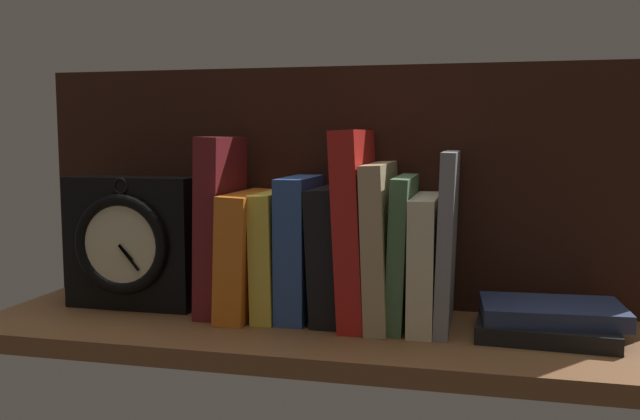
% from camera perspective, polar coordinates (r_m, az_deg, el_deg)
% --- Properties ---
extents(ground_plane, '(0.94, 0.27, 0.03)m').
position_cam_1_polar(ground_plane, '(0.92, 0.27, -10.39)').
color(ground_plane, brown).
extents(back_panel, '(0.94, 0.01, 0.35)m').
position_cam_1_polar(back_panel, '(1.01, 1.96, 1.93)').
color(back_panel, black).
rests_on(back_panel, ground_plane).
extents(book_maroon_dawkins, '(0.04, 0.12, 0.25)m').
position_cam_1_polar(book_maroon_dawkins, '(0.98, -8.24, -1.27)').
color(book_maroon_dawkins, maroon).
rests_on(book_maroon_dawkins, ground_plane).
extents(book_orange_pandolfini, '(0.05, 0.16, 0.17)m').
position_cam_1_polar(book_orange_pandolfini, '(0.97, -6.03, -3.61)').
color(book_orange_pandolfini, orange).
rests_on(book_orange_pandolfini, ground_plane).
extents(book_yellow_seinlanguage, '(0.03, 0.13, 0.17)m').
position_cam_1_polar(book_yellow_seinlanguage, '(0.96, -3.88, -3.67)').
color(book_yellow_seinlanguage, gold).
rests_on(book_yellow_seinlanguage, ground_plane).
extents(book_blue_modern, '(0.04, 0.13, 0.19)m').
position_cam_1_polar(book_blue_modern, '(0.95, -1.71, -3.13)').
color(book_blue_modern, '#2D4C8E').
rests_on(book_blue_modern, ground_plane).
extents(book_black_skeptic, '(0.05, 0.13, 0.18)m').
position_cam_1_polar(book_black_skeptic, '(0.94, 0.73, -3.63)').
color(book_black_skeptic, black).
rests_on(book_black_skeptic, ground_plane).
extents(book_red_requiem, '(0.05, 0.16, 0.26)m').
position_cam_1_polar(book_red_requiem, '(0.92, 3.05, -1.38)').
color(book_red_requiem, red).
rests_on(book_red_requiem, ground_plane).
extents(book_tan_shortstories, '(0.04, 0.16, 0.22)m').
position_cam_1_polar(book_tan_shortstories, '(0.92, 5.12, -2.78)').
color(book_tan_shortstories, tan).
rests_on(book_tan_shortstories, ground_plane).
extents(book_green_romantic, '(0.03, 0.15, 0.20)m').
position_cam_1_polar(book_green_romantic, '(0.92, 6.85, -3.36)').
color(book_green_romantic, '#476B44').
rests_on(book_green_romantic, ground_plane).
extents(book_cream_twain, '(0.03, 0.16, 0.17)m').
position_cam_1_polar(book_cream_twain, '(0.92, 8.73, -4.20)').
color(book_cream_twain, beige).
rests_on(book_cream_twain, ground_plane).
extents(book_gray_chess, '(0.02, 0.15, 0.23)m').
position_cam_1_polar(book_gray_chess, '(0.91, 10.54, -2.44)').
color(book_gray_chess, gray).
rests_on(book_gray_chess, ground_plane).
extents(framed_clock, '(0.19, 0.07, 0.19)m').
position_cam_1_polar(framed_clock, '(1.03, -15.47, -2.62)').
color(framed_clock, black).
rests_on(framed_clock, ground_plane).
extents(book_stack_side, '(0.18, 0.13, 0.04)m').
position_cam_1_polar(book_stack_side, '(0.91, 18.47, -8.71)').
color(book_stack_side, black).
rests_on(book_stack_side, ground_plane).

